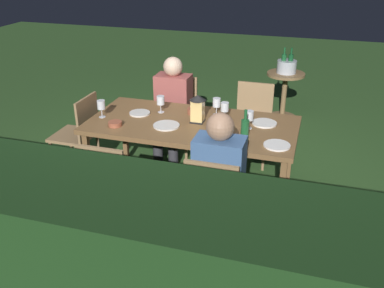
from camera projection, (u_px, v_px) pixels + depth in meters
The scene contains 26 objects.
ground_plane at pixel (192, 190), 4.31m from camera, with size 16.00×16.00×0.00m, color #2D5123.
dining_table at pixel (192, 128), 4.01m from camera, with size 1.94×0.94×0.73m.
chair_side_left_a at pixel (252, 119), 4.73m from camera, with size 0.42×0.40×0.87m.
chair_side_right_a at pixel (214, 201), 3.24m from camera, with size 0.42×0.40×0.87m.
person_in_blue at pixel (221, 172), 3.34m from camera, with size 0.38×0.47×1.15m.
chair_head_far at pixel (79, 132), 4.42m from camera, with size 0.40×0.42×0.87m.
chair_side_left_b at pixel (178, 111), 4.96m from camera, with size 0.42×0.40×0.87m.
person_in_rust at pixel (172, 104), 4.73m from camera, with size 0.38×0.47×1.15m.
chair_side_right_b at pixel (110, 184), 3.47m from camera, with size 0.42×0.40×0.87m.
lantern_centerpiece at pixel (198, 107), 3.95m from camera, with size 0.15×0.15×0.27m.
green_bottle_on_table at pixel (245, 130), 3.56m from camera, with size 0.07×0.07×0.29m.
wine_glass_a at pixel (101, 106), 4.07m from camera, with size 0.08×0.08×0.17m.
wine_glass_b at pixel (225, 108), 4.02m from camera, with size 0.08×0.08×0.17m.
wine_glass_c at pixel (249, 116), 3.82m from camera, with size 0.08×0.08×0.17m.
wine_glass_d at pixel (217, 103), 4.13m from camera, with size 0.08×0.08×0.17m.
wine_glass_e at pixel (161, 101), 4.19m from camera, with size 0.08×0.08×0.17m.
plate_a at pixel (140, 113), 4.20m from camera, with size 0.20×0.20×0.01m, color silver.
plate_b at pixel (166, 125), 3.92m from camera, with size 0.24×0.24×0.01m, color silver.
plate_c at pixel (277, 145), 3.54m from camera, with size 0.22×0.22×0.01m, color white.
plate_d at pixel (264, 123), 3.97m from camera, with size 0.23×0.23×0.01m, color white.
bowl_olives at pixel (219, 130), 3.79m from camera, with size 0.13×0.13×0.04m.
bowl_bread at pixel (115, 124), 3.92m from camera, with size 0.12×0.12×0.04m.
bowl_salad at pixel (196, 111), 4.20m from camera, with size 0.16×0.16×0.05m.
side_table at pixel (285, 88), 5.89m from camera, with size 0.51×0.51×0.65m.
ice_bucket at pixel (287, 66), 5.75m from camera, with size 0.26×0.26×0.34m.
hedge_backdrop at pixel (77, 285), 2.24m from camera, with size 5.30×0.62×1.27m, color #193816.
Camera 1 is at (-1.07, 3.53, 2.27)m, focal length 40.01 mm.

